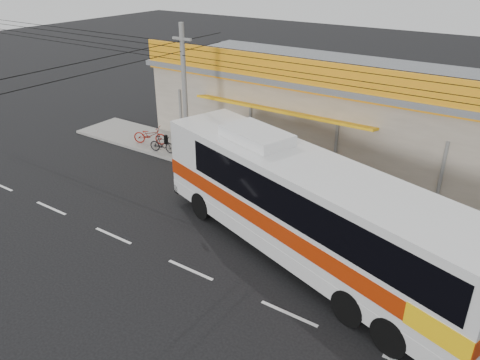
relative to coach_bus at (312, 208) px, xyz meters
The scene contains 8 objects.
ground 3.96m from the coach_bus, behind, with size 120.00×120.00×0.00m, color black.
sidewalk 6.88m from the coach_bus, 119.69° to the left, with size 30.00×3.20×0.15m, color gray.
lane_markings 4.86m from the coach_bus, 138.81° to the right, with size 50.00×0.12×0.01m, color silver, non-canonical shape.
storefront_building 11.67m from the coach_bus, 106.11° to the left, with size 22.60×9.20×5.70m.
coach_bus is the anchor object (origin of this frame).
motorbike_red 13.88m from the coach_bus, 158.29° to the left, with size 0.70×2.00×1.05m, color maroon.
motorbike_dark 12.30m from the coach_bus, 158.16° to the left, with size 0.45×1.59×0.95m, color black.
utility_pole 10.43m from the coach_bus, 156.50° to the left, with size 34.00×14.00×7.36m.
Camera 1 is at (9.11, -12.75, 10.19)m, focal length 35.00 mm.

